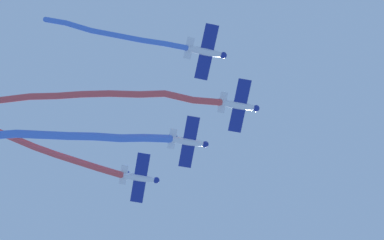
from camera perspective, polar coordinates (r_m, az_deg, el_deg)
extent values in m
ellipsoid|color=silver|center=(78.26, 3.94, 1.25)|extent=(4.50, 2.28, 0.91)
sphere|color=navy|center=(78.54, 5.45, 0.99)|extent=(0.98, 0.98, 0.77)
ellipsoid|color=#1E2847|center=(78.65, 4.32, 1.26)|extent=(1.25, 0.93, 0.48)
cube|color=navy|center=(78.16, 4.05, 1.20)|extent=(3.50, 6.61, 0.12)
cube|color=silver|center=(78.13, 2.59, 1.49)|extent=(1.61, 2.66, 0.10)
cube|color=navy|center=(78.59, 2.64, 1.59)|extent=(1.00, 0.44, 1.25)
cylinder|color=#DB4C4C|center=(78.02, 1.22, 1.60)|extent=(3.22, 1.39, 1.07)
cylinder|color=#DB4C4C|center=(78.20, -1.11, 1.97)|extent=(3.52, 1.90, 1.19)
cylinder|color=#DB4C4C|center=(78.37, -3.41, 2.21)|extent=(3.08, 1.14, 0.87)
cylinder|color=#DB4C4C|center=(78.73, -5.75, 2.20)|extent=(3.62, 1.32, 1.06)
cylinder|color=#DB4C4C|center=(79.40, -8.16, 2.20)|extent=(3.38, 1.10, 1.02)
cylinder|color=#DB4C4C|center=(80.26, -10.33, 2.08)|extent=(3.13, 0.91, 1.15)
cylinder|color=#DB4C4C|center=(81.26, -12.47, 1.97)|extent=(3.45, 1.10, 1.07)
cylinder|color=#DB4C4C|center=(82.53, -14.67, 1.79)|extent=(3.56, 0.83, 1.27)
sphere|color=#DB4C4C|center=(77.97, 2.34, 1.51)|extent=(0.78, 0.78, 0.78)
sphere|color=#DB4C4C|center=(78.11, 0.10, 1.69)|extent=(0.78, 0.78, 0.78)
sphere|color=#DB4C4C|center=(78.33, -2.32, 2.24)|extent=(0.78, 0.78, 0.78)
sphere|color=#DB4C4C|center=(78.45, -4.50, 2.16)|extent=(0.78, 0.78, 0.78)
sphere|color=#DB4C4C|center=(79.05, -7.00, 2.23)|extent=(0.78, 0.78, 0.78)
sphere|color=#DB4C4C|center=(79.78, -9.30, 2.16)|extent=(0.78, 0.78, 0.78)
sphere|color=#DB4C4C|center=(80.76, -11.34, 2.01)|extent=(0.78, 0.78, 0.78)
sphere|color=#DB4C4C|center=(81.80, -13.58, 1.93)|extent=(0.78, 0.78, 0.78)
sphere|color=#DB4C4C|center=(83.28, -15.74, 1.64)|extent=(0.78, 0.78, 0.78)
ellipsoid|color=silver|center=(79.63, -0.36, -1.83)|extent=(4.50, 2.26, 0.91)
sphere|color=navy|center=(79.77, 1.14, -2.07)|extent=(0.98, 0.98, 0.77)
ellipsoid|color=#1E2847|center=(79.98, 0.04, -1.81)|extent=(1.25, 0.93, 0.48)
cube|color=navy|center=(79.52, -0.25, -1.88)|extent=(3.48, 6.61, 0.12)
cube|color=silver|center=(79.62, -1.68, -1.60)|extent=(1.60, 2.66, 0.10)
cube|color=navy|center=(80.06, -1.61, -1.49)|extent=(1.00, 0.43, 1.25)
cylinder|color=#4C75DB|center=(79.51, -2.98, -1.56)|extent=(3.04, 1.48, 0.98)
cylinder|color=#4C75DB|center=(79.37, -5.03, -1.53)|extent=(3.06, 1.50, 1.53)
cylinder|color=#4C75DB|center=(79.13, -7.12, -1.47)|extent=(3.26, 1.73, 1.37)
cylinder|color=#4C75DB|center=(79.20, -9.33, -1.37)|extent=(3.27, 1.52, 1.12)
cylinder|color=#4C75DB|center=(79.36, -11.43, -1.29)|extent=(3.02, 1.62, 1.42)
cylinder|color=#4C75DB|center=(79.71, -13.52, -1.19)|extent=(3.25, 1.54, 0.95)
cylinder|color=#4C75DB|center=(80.34, -15.54, -1.19)|extent=(2.82, 1.21, 1.16)
sphere|color=#4C75DB|center=(79.48, -1.94, -1.59)|extent=(0.94, 0.94, 0.94)
sphere|color=#4C75DB|center=(79.56, -4.03, -1.52)|extent=(0.94, 0.94, 0.94)
sphere|color=#4C75DB|center=(79.21, -6.03, -1.55)|extent=(0.94, 0.94, 0.94)
sphere|color=#4C75DB|center=(79.07, -8.21, -1.39)|extent=(0.94, 0.94, 0.94)
sphere|color=#4C75DB|center=(79.36, -10.44, -1.34)|extent=(0.94, 0.94, 0.94)
sphere|color=#4C75DB|center=(79.38, -12.42, -1.24)|extent=(0.94, 0.94, 0.94)
sphere|color=#4C75DB|center=(80.07, -14.61, -1.13)|extent=(0.94, 0.94, 0.94)
ellipsoid|color=silver|center=(76.61, 1.12, 5.80)|extent=(4.48, 2.39, 0.91)
sphere|color=navy|center=(76.78, 2.68, 5.49)|extent=(0.99, 0.99, 0.77)
ellipsoid|color=#1E2847|center=(76.98, 1.53, 5.78)|extent=(1.25, 0.95, 0.48)
cube|color=navy|center=(76.50, 1.24, 5.76)|extent=(3.66, 6.59, 0.12)
cube|color=silver|center=(76.58, -0.25, 6.09)|extent=(1.67, 2.66, 0.10)
cube|color=navy|center=(77.05, -0.18, 6.16)|extent=(0.99, 0.46, 1.25)
cylinder|color=#4C75DB|center=(76.55, -1.44, 6.30)|extent=(2.64, 1.38, 0.93)
cylinder|color=#4C75DB|center=(76.95, -3.30, 6.60)|extent=(2.72, 1.25, 1.12)
cylinder|color=#4C75DB|center=(77.66, -5.32, 6.92)|extent=(3.19, 1.45, 1.38)
cylinder|color=#4C75DB|center=(78.47, -7.45, 7.30)|extent=(3.10, 1.49, 1.10)
cylinder|color=#4C75DB|center=(79.18, -9.56, 7.77)|extent=(3.13, 1.82, 1.04)
cylinder|color=#4C75DB|center=(79.99, -11.44, 8.18)|extent=(2.64, 1.26, 1.18)
sphere|color=#4C75DB|center=(76.44, -0.51, 6.12)|extent=(0.63, 0.63, 0.63)
sphere|color=#4C75DB|center=(76.68, -2.37, 6.47)|extent=(0.63, 0.63, 0.63)
sphere|color=#4C75DB|center=(77.23, -4.23, 6.73)|extent=(0.63, 0.63, 0.63)
sphere|color=#4C75DB|center=(78.13, -6.39, 7.11)|extent=(0.63, 0.63, 0.63)
sphere|color=#4C75DB|center=(78.85, -8.50, 7.48)|extent=(0.63, 0.63, 0.63)
sphere|color=#4C75DB|center=(79.53, -10.61, 8.06)|extent=(0.63, 0.63, 0.63)
sphere|color=#4C75DB|center=(80.46, -12.26, 8.30)|extent=(0.63, 0.63, 0.63)
ellipsoid|color=silver|center=(81.37, -4.51, -4.86)|extent=(4.50, 2.28, 0.91)
sphere|color=navy|center=(81.39, -3.03, -5.11)|extent=(0.98, 0.98, 0.77)
ellipsoid|color=#1E2847|center=(81.68, -4.10, -4.83)|extent=(1.25, 0.93, 0.48)
cube|color=navy|center=(81.26, -4.41, -4.92)|extent=(3.50, 6.61, 0.12)
cube|color=silver|center=(81.48, -5.80, -4.62)|extent=(1.61, 2.66, 0.10)
cube|color=navy|center=(81.91, -5.71, -4.50)|extent=(1.00, 0.44, 1.25)
cylinder|color=#DB4C4C|center=(81.52, -6.98, -4.34)|extent=(2.91, 1.82, 1.16)
cylinder|color=#DB4C4C|center=(81.91, -8.92, -3.72)|extent=(3.23, 2.02, 1.20)
cylinder|color=#DB4C4C|center=(82.43, -10.75, -3.11)|extent=(2.74, 1.74, 1.25)
cylinder|color=#DB4C4C|center=(82.88, -12.39, -2.52)|extent=(2.68, 1.93, 0.98)
cylinder|color=#DB4C4C|center=(83.50, -14.16, -1.79)|extent=(3.26, 2.17, 1.49)
sphere|color=#DB4C4C|center=(81.37, -6.06, -4.62)|extent=(0.79, 0.79, 0.79)
sphere|color=#DB4C4C|center=(81.70, -7.89, -4.06)|extent=(0.79, 0.79, 0.79)
sphere|color=#DB4C4C|center=(82.15, -9.93, -3.38)|extent=(0.79, 0.79, 0.79)
sphere|color=#DB4C4C|center=(82.73, -11.56, -2.84)|extent=(0.79, 0.79, 0.79)
sphere|color=#DB4C4C|center=(83.06, -13.21, -2.21)|extent=(0.79, 0.79, 0.79)
sphere|color=#DB4C4C|center=(83.97, -15.10, -1.37)|extent=(0.79, 0.79, 0.79)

